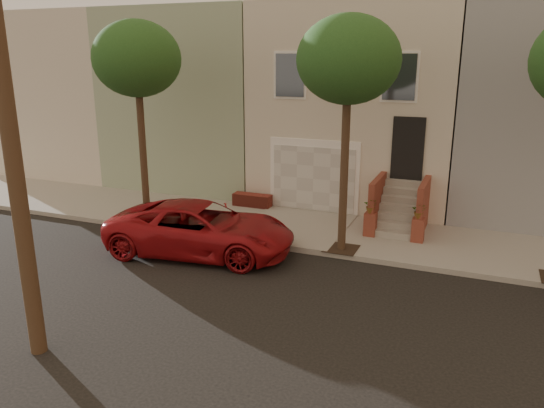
% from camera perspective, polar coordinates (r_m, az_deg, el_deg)
% --- Properties ---
extents(ground, '(90.00, 90.00, 0.00)m').
position_cam_1_polar(ground, '(12.02, -2.16, -11.00)').
color(ground, black).
rests_on(ground, ground).
extents(sidewalk, '(40.00, 3.70, 0.15)m').
position_cam_1_polar(sidewalk, '(16.63, 5.44, -2.96)').
color(sidewalk, '#9C9A8D').
rests_on(sidewalk, ground).
extents(house_row, '(33.10, 11.70, 7.00)m').
position_cam_1_polar(house_row, '(21.48, 10.33, 10.89)').
color(house_row, beige).
rests_on(house_row, sidewalk).
extents(tree_left, '(2.70, 2.57, 6.30)m').
position_cam_1_polar(tree_left, '(16.89, -14.41, 14.83)').
color(tree_left, '#2D2116').
rests_on(tree_left, sidewalk).
extents(tree_mid, '(2.70, 2.57, 6.30)m').
position_cam_1_polar(tree_mid, '(14.08, 8.26, 15.03)').
color(tree_mid, '#2D2116').
rests_on(tree_mid, sidewalk).
extents(pickup_truck, '(5.51, 3.10, 1.45)m').
position_cam_1_polar(pickup_truck, '(14.90, -7.69, -2.66)').
color(pickup_truck, '#A31319').
rests_on(pickup_truck, ground).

